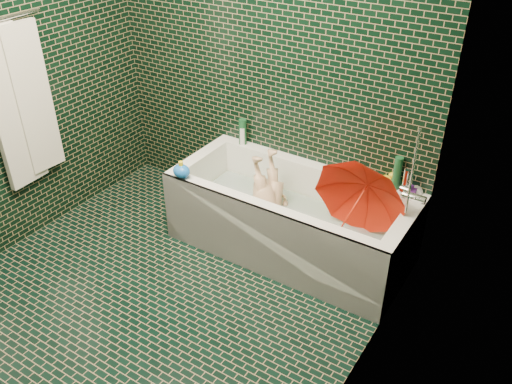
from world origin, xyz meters
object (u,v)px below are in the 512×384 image
Objects in this scene: bathtub at (289,225)px; child at (271,208)px; bath_toy at (181,171)px; umbrella at (353,208)px; rubber_duck at (387,179)px.

child is at bearing -176.05° from bathtub.
bathtub is at bearing 0.48° from bath_toy.
bath_toy is at bearing -43.89° from child.
umbrella is at bearing -5.60° from bathtub.
bath_toy is (-0.70, -0.32, 0.39)m from bathtub.
umbrella is 0.41m from rubber_duck.
rubber_duck reaches higher than child.
bathtub is at bearing 110.13° from child.
bathtub is at bearing -179.40° from umbrella.
rubber_duck reaches higher than bathtub.
child is 5.27× the size of bath_toy.
bath_toy reaches higher than bathtub.
umbrella is (0.63, -0.04, 0.25)m from child.
bathtub is 2.84× the size of umbrella.
umbrella is 3.77× the size of bath_toy.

